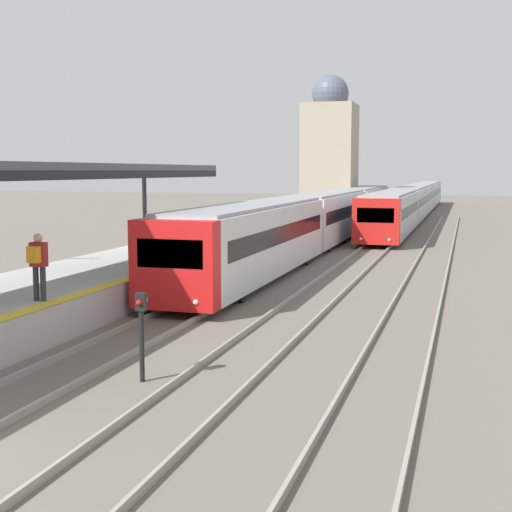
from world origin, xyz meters
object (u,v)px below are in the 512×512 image
at_px(person_on_platform, 38,261).
at_px(train_near, 326,215).
at_px(signal_post_near, 141,327).
at_px(train_far, 415,199).

bearing_deg(person_on_platform, train_near, 85.28).
relative_size(person_on_platform, train_near, 0.04).
xyz_separation_m(person_on_platform, signal_post_near, (3.91, -2.41, -0.87)).
bearing_deg(signal_post_near, train_far, 88.48).
distance_m(train_far, signal_post_near, 54.81).
xyz_separation_m(person_on_platform, train_near, (2.13, 25.82, -0.36)).
bearing_deg(person_on_platform, signal_post_near, -31.68).
height_order(person_on_platform, signal_post_near, person_on_platform).
distance_m(person_on_platform, signal_post_near, 4.67).
distance_m(person_on_platform, train_near, 25.91).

